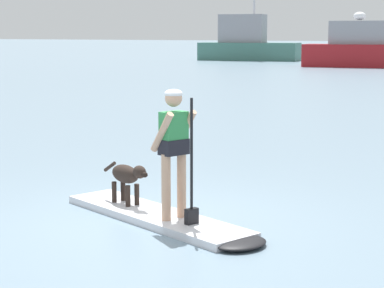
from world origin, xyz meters
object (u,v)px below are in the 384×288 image
dog (127,176)px  moored_boat_far_port (247,43)px  paddleboard (166,220)px  person_paddler (175,144)px  moored_boat_port (365,50)px

dog → moored_boat_far_port: 55.44m
paddleboard → dog: size_ratio=3.60×
paddleboard → person_paddler: bearing=-19.5°
person_paddler → paddleboard: bearing=160.5°
paddleboard → moored_boat_far_port: bearing=114.1°
person_paddler → moored_boat_port: size_ratio=0.18×
paddleboard → dog: 0.98m
paddleboard → person_paddler: size_ratio=2.10×
paddleboard → person_paddler: person_paddler is taller
paddleboard → moored_boat_far_port: 56.05m
dog → paddleboard: bearing=-19.5°
dog → moored_boat_port: 44.45m
person_paddler → moored_boat_far_port: 56.16m
person_paddler → dog: (-0.99, 0.35, -0.58)m
person_paddler → dog: size_ratio=1.72×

